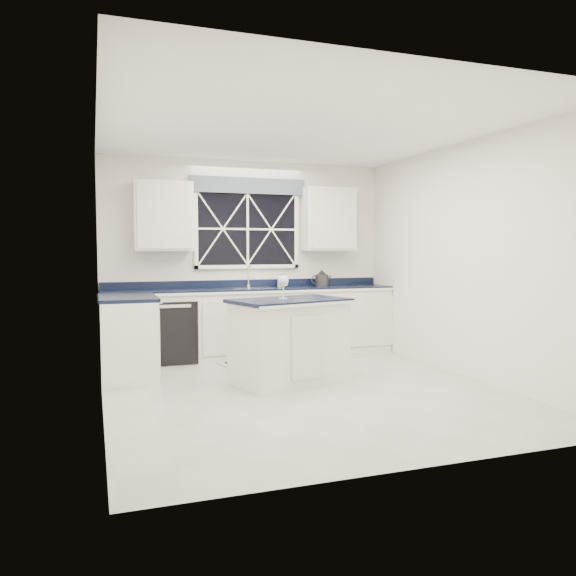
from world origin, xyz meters
name	(u,v)px	position (x,y,z in m)	size (l,w,h in m)	color
ground	(303,389)	(0.00, 0.00, 0.00)	(4.50, 4.50, 0.00)	#A3A39F
back_wall	(247,258)	(0.00, 2.25, 1.35)	(4.00, 0.10, 2.70)	white
base_cabinets	(232,326)	(-0.33, 1.78, 0.45)	(3.99, 1.60, 0.90)	silver
countertop	(253,289)	(0.00, 1.95, 0.92)	(3.98, 0.64, 0.04)	black
dishwasher	(172,330)	(-1.10, 1.95, 0.41)	(0.60, 0.58, 0.82)	black
window	(248,223)	(0.00, 2.20, 1.83)	(1.65, 0.09, 1.26)	black
upper_cabinets	(250,218)	(0.00, 2.08, 1.90)	(3.10, 0.34, 0.90)	silver
faucet	(249,276)	(0.00, 2.14, 1.10)	(0.05, 0.20, 0.30)	silver
island	(289,340)	(-0.03, 0.35, 0.47)	(1.40, 1.06, 0.93)	silver
rug	(277,363)	(0.16, 1.35, 0.01)	(1.48, 1.08, 0.02)	#AFAEAA
kettle	(322,279)	(1.06, 2.05, 1.05)	(0.32, 0.21, 0.23)	#2B2C2E
wine_glass	(283,281)	(-0.08, 0.40, 1.12)	(0.12, 0.12, 0.27)	white
soap_bottle	(280,281)	(0.46, 2.12, 1.02)	(0.08, 0.08, 0.17)	silver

